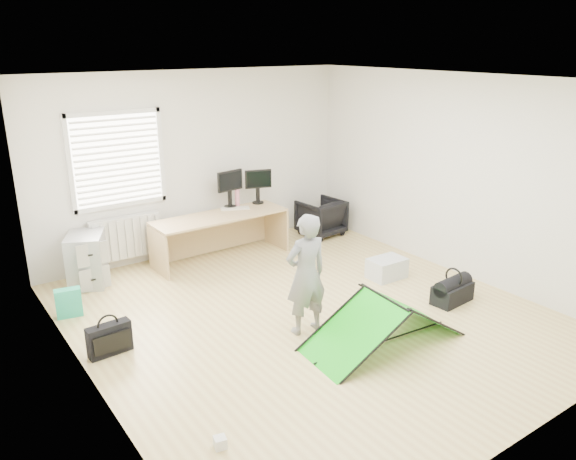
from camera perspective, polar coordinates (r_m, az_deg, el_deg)
ground at (r=6.72m, az=1.99°, el=-8.60°), size 5.50×5.50×0.00m
back_wall at (r=8.50m, az=-9.23°, el=6.71°), size 5.00×0.02×2.70m
window at (r=7.99m, az=-16.95°, el=6.84°), size 1.20×0.06×1.20m
radiator at (r=8.23m, az=-16.15°, el=-0.71°), size 1.00×0.12×0.60m
desk at (r=8.30m, az=-6.83°, el=-0.74°), size 2.00×0.67×0.68m
filing_cabinet at (r=7.86m, az=-19.76°, el=-2.82°), size 0.65×0.73×0.69m
monitor_left at (r=8.51m, az=-5.94°, el=3.66°), size 0.45×0.16×0.42m
monitor_right at (r=8.70m, az=-3.09°, el=3.98°), size 0.42×0.21×0.39m
keyboard at (r=8.47m, az=-5.40°, el=2.21°), size 0.45×0.31×0.02m
thermos at (r=8.60m, az=-5.17°, el=3.30°), size 0.09×0.09×0.26m
office_chair at (r=9.32m, az=3.36°, el=1.30°), size 0.70×0.71×0.60m
person at (r=6.08m, az=1.85°, el=-4.54°), size 0.52×0.36×1.37m
kite at (r=6.10m, az=9.64°, el=-9.04°), size 1.80×0.91×0.54m
storage_crate at (r=7.78m, az=10.00°, el=-3.83°), size 0.50×0.36×0.28m
tote_bag at (r=7.09m, az=-21.39°, el=-6.90°), size 0.31×0.18×0.35m
laptop_bag at (r=6.15m, az=-17.68°, el=-10.52°), size 0.46×0.16×0.34m
white_box at (r=4.80m, az=-6.91°, el=-20.64°), size 0.11×0.11×0.10m
duffel_bag at (r=7.26m, az=16.34°, el=-6.18°), size 0.56×0.32×0.24m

